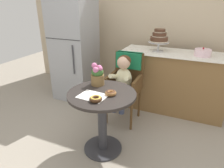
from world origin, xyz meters
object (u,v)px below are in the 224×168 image
Objects in this scene: donut_front at (96,99)px; flower_vase at (97,75)px; tiered_cake_stand at (159,38)px; round_layer_cake at (203,53)px; wicker_chair at (126,76)px; donut_mid at (111,93)px; seated_child at (122,77)px; refrigerator at (75,49)px; cafe_table at (102,111)px.

flower_vase is (-0.17, 0.36, 0.09)m from donut_front.
round_layer_cake is at bearing -2.89° from tiered_cake_stand.
wicker_chair is at bearing 91.86° from donut_front.
tiered_cake_stand reaches higher than flower_vase.
tiered_cake_stand is at bearing 81.69° from donut_mid.
flower_vase is 1.52m from round_layer_cake.
seated_child is 1.17m from refrigerator.
donut_front is 0.49× the size of flower_vase.
flower_vase reaches higher than cafe_table.
cafe_table is at bearing -51.87° from flower_vase.
flower_vase is at bearing -45.37° from refrigerator.
round_layer_cake is (0.91, 0.66, 0.27)m from seated_child.
wicker_chair is 0.56× the size of refrigerator.
donut_mid is at bearing -122.18° from round_layer_cake.
wicker_chair is 1.09m from round_layer_cake.
donut_front is 1.68m from refrigerator.
round_layer_cake is (0.91, 1.27, 0.44)m from cafe_table.
donut_front is at bearing -50.01° from refrigerator.
donut_front is at bearing -121.19° from round_layer_cake.
refrigerator is at bearing 133.67° from cafe_table.
wicker_chair is 0.63m from flower_vase.
seated_child is 5.87× the size of donut_front.
flower_vase is at bearing -133.80° from round_layer_cake.
round_layer_cake reaches higher than donut_mid.
round_layer_cake is at bearing 58.81° from donut_front.
seated_child reaches higher than wicker_chair.
wicker_chair is 2.94× the size of tiered_cake_stand.
donut_mid reaches higher than cafe_table.
cafe_table is 0.26m from donut_mid.
tiered_cake_stand is at bearing 68.82° from flower_vase.
seated_child is at bearing 90.32° from cafe_table.
tiered_cake_stand is (0.30, 1.30, 0.59)m from cafe_table.
donut_front is (0.03, -0.18, 0.24)m from cafe_table.
tiered_cake_stand reaches higher than seated_child.
seated_child reaches higher than donut_mid.
cafe_table is 2.22× the size of tiered_cake_stand.
flower_vase reaches higher than wicker_chair.
wicker_chair is 0.16m from seated_child.
round_layer_cake is at bearing 35.93° from seated_child.
seated_child is (0.00, -0.16, 0.04)m from wicker_chair.
donut_mid is 1.52m from round_layer_cake.
seated_child reaches higher than cafe_table.
wicker_chair is at bearing 90.26° from cafe_table.
round_layer_cake reaches higher than seated_child.
donut_mid is at bearing -3.37° from cafe_table.
seated_child is 6.32× the size of donut_mid.
donut_front is 0.38× the size of tiered_cake_stand.
cafe_table is at bearing -102.80° from tiered_cake_stand.
flower_vase is (-0.14, -0.43, 0.15)m from seated_child.
cafe_table is at bearing 98.43° from donut_front.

